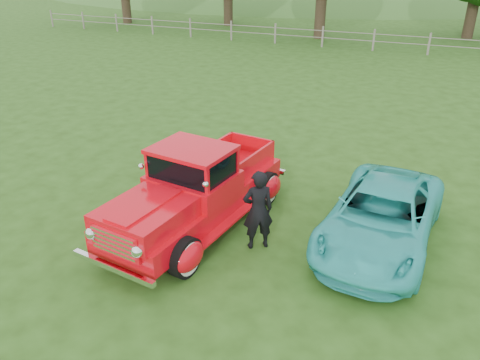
% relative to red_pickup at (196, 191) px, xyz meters
% --- Properties ---
extents(ground, '(140.00, 140.00, 0.00)m').
position_rel_red_pickup_xyz_m(ground, '(0.22, -1.05, -0.80)').
color(ground, '#244612').
rests_on(ground, ground).
extents(distant_hills, '(116.00, 60.00, 18.00)m').
position_rel_red_pickup_xyz_m(distant_hills, '(-3.87, 58.42, -5.34)').
color(distant_hills, '#2C5D22').
rests_on(distant_hills, ground).
extents(fence_line, '(48.00, 0.12, 1.20)m').
position_rel_red_pickup_xyz_m(fence_line, '(0.22, 20.95, -0.19)').
color(fence_line, gray).
rests_on(fence_line, ground).
extents(red_pickup, '(2.67, 5.16, 1.78)m').
position_rel_red_pickup_xyz_m(red_pickup, '(0.00, 0.00, 0.00)').
color(red_pickup, black).
rests_on(red_pickup, ground).
extents(teal_sedan, '(2.21, 4.31, 1.17)m').
position_rel_red_pickup_xyz_m(teal_sedan, '(3.63, 0.83, -0.21)').
color(teal_sedan, '#2FBCB5').
rests_on(teal_sedan, ground).
extents(man, '(0.71, 0.67, 1.63)m').
position_rel_red_pickup_xyz_m(man, '(1.48, -0.26, 0.02)').
color(man, black).
rests_on(man, ground).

